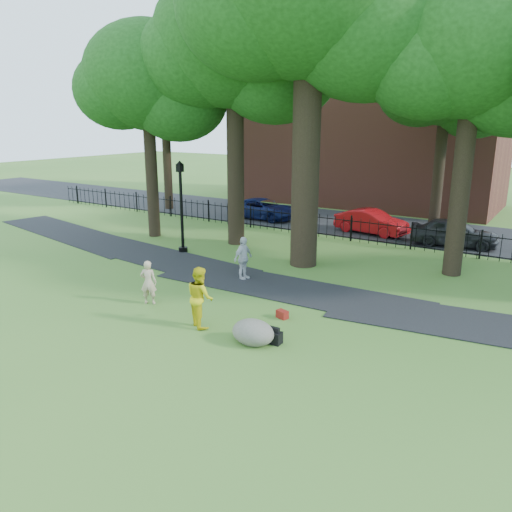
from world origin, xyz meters
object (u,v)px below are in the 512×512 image
Objects in this scene: woman at (148,282)px; boulder at (253,330)px; lamppost at (181,208)px; man at (200,297)px; red_sedan at (371,222)px.

woman is 1.20× the size of boulder.
lamppost reaches higher than boulder.
man reaches higher than red_sedan.
man is at bearing -170.22° from red_sedan.
woman is at bearing 179.31° from red_sedan.
boulder is 0.32× the size of red_sedan.
lamppost is (-3.48, 5.63, 1.29)m from woman.
man is at bearing -44.98° from lamppost.
man is 2.01m from boulder.
lamppost is 1.07× the size of red_sedan.
man is 14.48m from red_sedan.
man is 0.46× the size of red_sedan.
woman is 0.36× the size of lamppost.
woman is 6.74m from lamppost.
boulder is at bearing 145.69° from woman.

